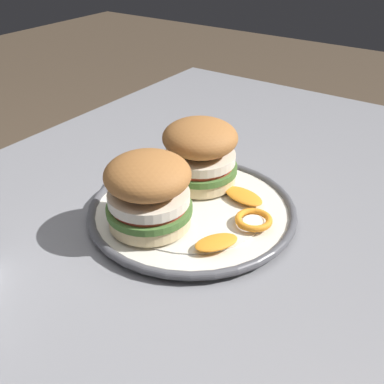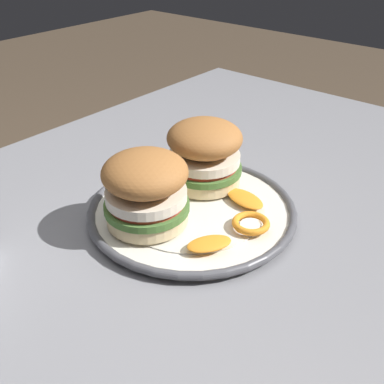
% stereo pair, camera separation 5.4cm
% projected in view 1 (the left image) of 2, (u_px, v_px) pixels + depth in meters
% --- Properties ---
extents(dining_table, '(1.30, 0.81, 0.71)m').
position_uv_depth(dining_table, '(169.00, 281.00, 0.70)').
color(dining_table, gray).
rests_on(dining_table, ground).
extents(dinner_plate, '(0.30, 0.30, 0.02)m').
position_uv_depth(dinner_plate, '(192.00, 210.00, 0.67)').
color(dinner_plate, silver).
rests_on(dinner_plate, dining_table).
extents(sandwich_half_left, '(0.12, 0.12, 0.10)m').
position_uv_depth(sandwich_half_left, '(148.00, 190.00, 0.60)').
color(sandwich_half_left, beige).
rests_on(sandwich_half_left, dinner_plate).
extents(sandwich_half_right, '(0.13, 0.13, 0.10)m').
position_uv_depth(sandwich_half_right, '(200.00, 152.00, 0.70)').
color(sandwich_half_right, beige).
rests_on(sandwich_half_right, dinner_plate).
extents(orange_peel_curled, '(0.06, 0.06, 0.01)m').
position_uv_depth(orange_peel_curled, '(254.00, 220.00, 0.62)').
color(orange_peel_curled, orange).
rests_on(orange_peel_curled, dinner_plate).
extents(orange_peel_strip_long, '(0.07, 0.06, 0.01)m').
position_uv_depth(orange_peel_strip_long, '(216.00, 242.00, 0.58)').
color(orange_peel_strip_long, orange).
rests_on(orange_peel_strip_long, dinner_plate).
extents(orange_peel_strip_short, '(0.05, 0.07, 0.01)m').
position_uv_depth(orange_peel_strip_short, '(243.00, 196.00, 0.68)').
color(orange_peel_strip_short, orange).
rests_on(orange_peel_strip_short, dinner_plate).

